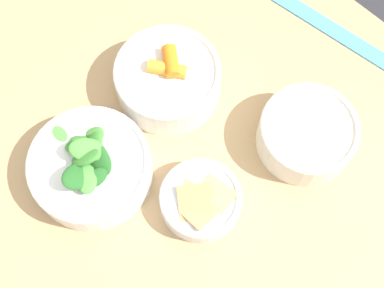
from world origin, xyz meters
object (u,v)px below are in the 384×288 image
at_px(bowl_carrots, 167,79).
at_px(bowl_greens, 90,166).
at_px(bowl_cookies, 202,201).
at_px(ruler, 334,30).
at_px(bowl_beans_hotdog, 307,134).

bearing_deg(bowl_carrots, bowl_greens, -83.35).
bearing_deg(bowl_carrots, bowl_cookies, -30.16).
relative_size(bowl_carrots, ruler, 0.54).
relative_size(bowl_carrots, bowl_greens, 0.91).
bearing_deg(bowl_greens, ruler, 77.78).
bearing_deg(bowl_cookies, ruler, 98.16).
relative_size(bowl_carrots, bowl_cookies, 1.38).
relative_size(bowl_carrots, bowl_beans_hotdog, 1.12).
distance_m(bowl_beans_hotdog, ruler, 0.22).
distance_m(bowl_greens, bowl_cookies, 0.18).
bearing_deg(bowl_greens, bowl_carrots, 96.65).
bearing_deg(ruler, bowl_carrots, -113.53).
xyz_separation_m(bowl_greens, ruler, (0.10, 0.46, -0.03)).
bearing_deg(bowl_beans_hotdog, ruler, 116.47).
xyz_separation_m(bowl_carrots, bowl_cookies, (0.18, -0.10, -0.01)).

